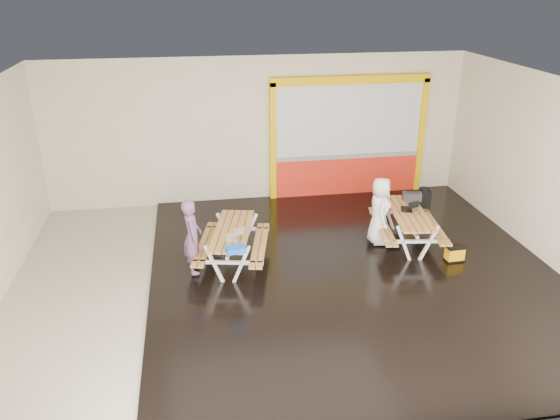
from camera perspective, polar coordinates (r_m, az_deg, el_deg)
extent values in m
cube|color=beige|center=(10.26, 0.83, -7.13)|extent=(10.00, 8.00, 0.01)
cube|color=white|center=(9.02, 0.96, 12.52)|extent=(10.00, 8.00, 0.01)
cube|color=beige|center=(13.27, -2.23, 8.21)|extent=(10.00, 0.01, 3.50)
cube|color=beige|center=(6.04, 7.84, -11.59)|extent=(10.00, 0.01, 3.50)
cube|color=beige|center=(11.46, 26.39, 3.32)|extent=(0.01, 8.00, 3.50)
cube|color=black|center=(10.51, 7.60, -6.36)|extent=(7.50, 7.98, 0.05)
cube|color=red|center=(14.00, 6.87, 3.51)|extent=(3.60, 0.12, 1.00)
cube|color=gray|center=(13.84, 6.97, 5.58)|extent=(3.60, 0.14, 0.10)
cube|color=silver|center=(13.60, 7.15, 9.25)|extent=(3.60, 0.08, 1.72)
cube|color=#F3C200|center=(13.31, -0.74, 6.93)|extent=(0.14, 0.16, 2.90)
cube|color=#F3C200|center=(14.34, 14.32, 7.40)|extent=(0.14, 0.16, 2.90)
cube|color=#F3C200|center=(13.39, 7.38, 13.21)|extent=(3.88, 0.16, 0.20)
cube|color=#C1853E|center=(10.45, -6.41, -2.10)|extent=(0.51, 1.86, 0.04)
cube|color=#C1853E|center=(10.43, -5.69, -2.12)|extent=(0.51, 1.86, 0.04)
cube|color=#C1853E|center=(10.41, -4.96, -2.14)|extent=(0.51, 1.86, 0.04)
cube|color=#C1853E|center=(10.40, -4.23, -2.15)|extent=(0.51, 1.86, 0.04)
cube|color=#C1853E|center=(10.38, -3.50, -2.17)|extent=(0.51, 1.86, 0.04)
cube|color=white|center=(9.97, -6.82, -5.58)|extent=(0.35, 0.13, 0.75)
cube|color=white|center=(9.90, -4.02, -5.67)|extent=(0.35, 0.13, 0.75)
cube|color=white|center=(9.91, -5.44, -5.42)|extent=(1.27, 0.33, 0.06)
cube|color=white|center=(9.80, -5.49, -4.16)|extent=(0.63, 0.19, 0.06)
cube|color=white|center=(11.23, -5.67, -2.09)|extent=(0.35, 0.13, 0.75)
cube|color=white|center=(11.17, -3.19, -2.15)|extent=(0.35, 0.13, 0.75)
cube|color=white|center=(11.18, -4.44, -1.93)|extent=(1.27, 0.33, 0.06)
cube|color=white|center=(11.07, -4.48, -0.78)|extent=(0.63, 0.19, 0.06)
cube|color=white|center=(10.49, -4.92, -3.06)|extent=(0.38, 1.52, 0.06)
cube|color=#C1853E|center=(10.63, -8.01, -3.43)|extent=(0.51, 1.86, 0.04)
cube|color=#C1853E|center=(10.60, -7.34, -3.45)|extent=(0.51, 1.86, 0.04)
cube|color=#C1853E|center=(10.49, -2.45, -3.59)|extent=(0.51, 1.86, 0.04)
cube|color=#C1853E|center=(10.48, -1.76, -3.60)|extent=(0.51, 1.86, 0.04)
cube|color=#C1853E|center=(11.38, 11.88, -0.31)|extent=(0.37, 1.87, 0.04)
cube|color=#C1853E|center=(11.41, 12.53, -0.30)|extent=(0.37, 1.87, 0.04)
cube|color=#C1853E|center=(11.44, 13.18, -0.29)|extent=(0.37, 1.87, 0.04)
cube|color=#C1853E|center=(11.48, 13.82, -0.29)|extent=(0.37, 1.87, 0.04)
cube|color=#C1853E|center=(11.51, 14.46, -0.28)|extent=(0.37, 1.87, 0.04)
cube|color=white|center=(10.89, 12.68, -3.41)|extent=(0.35, 0.10, 0.75)
cube|color=white|center=(11.02, 15.14, -3.34)|extent=(0.35, 0.10, 0.75)
cube|color=white|center=(10.94, 13.94, -3.17)|extent=(1.28, 0.23, 0.06)
cube|color=white|center=(10.84, 14.06, -2.02)|extent=(0.63, 0.14, 0.06)
cube|color=white|center=(12.15, 11.12, -0.41)|extent=(0.35, 0.10, 0.75)
cube|color=white|center=(12.26, 13.35, -0.38)|extent=(0.35, 0.10, 0.75)
cube|color=white|center=(12.19, 12.26, -0.22)|extent=(1.28, 0.23, 0.06)
cube|color=white|center=(12.09, 12.35, 0.84)|extent=(0.63, 0.14, 0.06)
cube|color=white|center=(11.52, 13.10, -1.15)|extent=(0.26, 1.53, 0.06)
cube|color=#C1853E|center=(11.42, 10.25, -1.63)|extent=(0.36, 1.87, 0.04)
cube|color=#C1853E|center=(11.45, 10.86, -1.61)|extent=(0.36, 1.87, 0.04)
cube|color=#C1853E|center=(11.68, 15.20, -1.53)|extent=(0.36, 1.87, 0.04)
cube|color=#C1853E|center=(11.71, 15.79, -1.52)|extent=(0.36, 1.87, 0.04)
imported|color=#6F4B6E|center=(10.15, -9.07, -2.72)|extent=(0.37, 0.53, 1.42)
imported|color=white|center=(11.30, 10.28, -0.06)|extent=(0.56, 0.75, 1.39)
cube|color=silver|center=(10.10, -5.04, -2.80)|extent=(0.24, 0.32, 0.02)
cube|color=silver|center=(10.05, -4.31, -2.25)|extent=(0.23, 0.32, 0.06)
cube|color=silver|center=(10.05, -4.34, -2.25)|extent=(0.19, 0.28, 0.05)
cube|color=black|center=(11.54, 12.95, 0.08)|extent=(0.31, 0.36, 0.02)
cube|color=black|center=(11.51, 13.68, 0.54)|extent=(0.29, 0.36, 0.06)
cube|color=silver|center=(11.51, 13.65, 0.54)|extent=(0.25, 0.31, 0.05)
cube|color=blue|center=(9.57, -4.61, -4.07)|extent=(0.35, 0.27, 0.10)
cube|color=black|center=(12.02, 13.50, 1.38)|extent=(0.43, 0.29, 0.18)
cylinder|color=black|center=(11.97, 13.55, 1.94)|extent=(0.29, 0.10, 0.02)
cube|color=black|center=(12.42, 14.61, 1.03)|extent=(0.31, 0.23, 0.41)
cylinder|color=black|center=(12.34, 14.71, 2.01)|extent=(0.21, 0.21, 0.10)
cube|color=black|center=(11.64, 11.39, -3.06)|extent=(0.37, 0.29, 0.13)
cube|color=black|center=(11.28, 17.54, -4.92)|extent=(0.36, 0.25, 0.04)
cube|color=orange|center=(11.22, 17.62, -4.32)|extent=(0.34, 0.23, 0.26)
cube|color=black|center=(11.16, 17.70, -3.68)|extent=(0.36, 0.25, 0.03)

